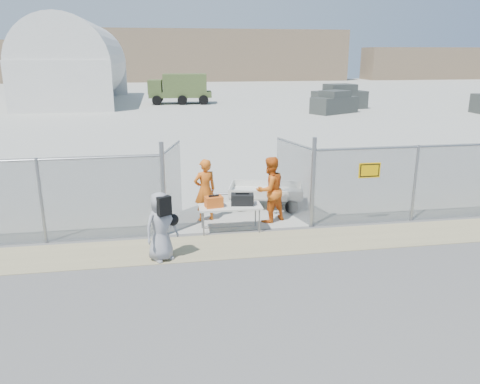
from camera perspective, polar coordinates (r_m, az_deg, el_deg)
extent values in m
plane|color=#494949|center=(10.92, 1.76, -8.49)|extent=(160.00, 160.00, 0.00)
cube|color=#AAAA9E|center=(51.95, -7.48, 11.16)|extent=(160.00, 80.00, 0.01)
cube|color=tan|center=(11.81, 0.81, -6.45)|extent=(44.00, 1.60, 0.01)
cube|color=#E05D19|center=(12.39, -3.21, -1.19)|extent=(0.50, 0.38, 0.28)
cube|color=black|center=(12.56, 0.28, -0.91)|extent=(0.65, 0.45, 0.29)
imported|color=orange|center=(13.28, -4.30, 0.22)|extent=(0.75, 0.60, 1.81)
imported|color=orange|center=(13.21, 3.66, 0.30)|extent=(1.14, 1.05, 1.88)
imported|color=gray|center=(10.87, -9.61, -4.17)|extent=(0.95, 0.84, 1.63)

